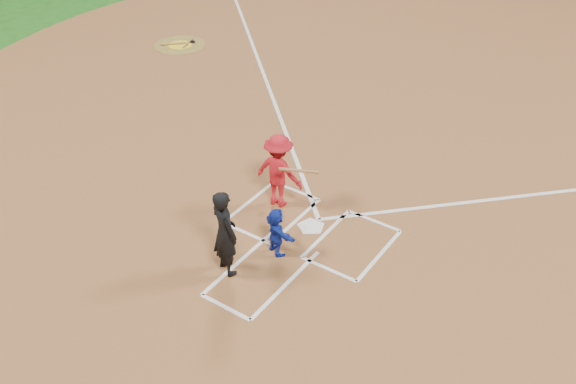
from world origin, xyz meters
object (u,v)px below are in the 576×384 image
Objects in this scene: home_plate at (311,227)px; catcher at (276,231)px; batter_at_plate at (279,171)px; on_deck_circle at (180,45)px; umpire at (225,233)px.

home_plate is 1.17m from catcher.
catcher is at bearing -56.71° from batter_at_plate.
on_deck_circle is 1.02× the size of batter_at_plate.
catcher is at bearing -95.61° from umpire.
catcher is at bearing 83.34° from home_plate.
catcher is 0.61× the size of batter_at_plate.
umpire reaches higher than home_plate.
on_deck_circle is 9.66m from batter_at_plate.
home_plate is at bearing -17.29° from batter_at_plate.
umpire is at bearing 73.31° from home_plate.
on_deck_circle is at bearing -13.69° from catcher.
on_deck_circle is at bearing -22.25° from umpire.
batter_at_plate is (-0.42, 2.32, -0.06)m from umpire.
home_plate is 0.36× the size of batter_at_plate.
batter_at_plate is (-1.02, 0.32, 0.83)m from home_plate.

